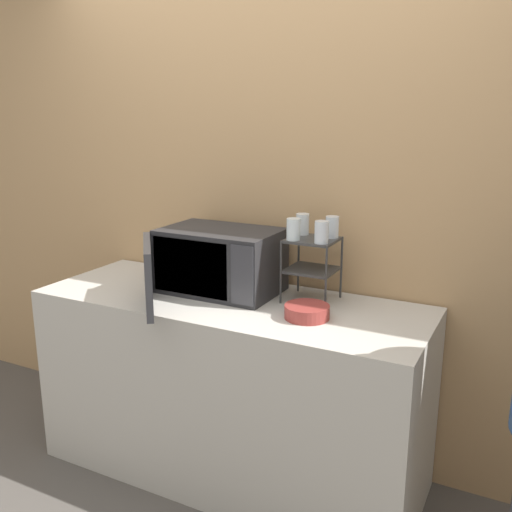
% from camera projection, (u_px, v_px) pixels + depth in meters
% --- Properties ---
extents(ground_plane, '(12.00, 12.00, 0.00)m').
position_uv_depth(ground_plane, '(195.00, 509.00, 2.60)').
color(ground_plane, '#4C4742').
extents(wall_back, '(8.00, 0.06, 2.60)m').
position_uv_depth(wall_back, '(266.00, 204.00, 2.90)').
color(wall_back, tan).
rests_on(wall_back, ground_plane).
extents(counter, '(1.85, 0.68, 0.91)m').
position_uv_depth(counter, '(231.00, 387.00, 2.78)').
color(counter, '#B7B2A8').
rests_on(counter, ground_plane).
extents(microwave, '(0.58, 0.73, 0.31)m').
position_uv_depth(microwave, '(217.00, 261.00, 2.74)').
color(microwave, '#262628').
rests_on(microwave, counter).
extents(dish_rack, '(0.23, 0.21, 0.29)m').
position_uv_depth(dish_rack, '(312.00, 256.00, 2.60)').
color(dish_rack, '#333333').
rests_on(dish_rack, counter).
extents(glass_front_left, '(0.06, 0.06, 0.10)m').
position_uv_depth(glass_front_left, '(293.00, 229.00, 2.54)').
color(glass_front_left, silver).
rests_on(glass_front_left, dish_rack).
extents(glass_back_right, '(0.06, 0.06, 0.10)m').
position_uv_depth(glass_back_right, '(332.00, 227.00, 2.59)').
color(glass_back_right, silver).
rests_on(glass_back_right, dish_rack).
extents(glass_front_right, '(0.06, 0.06, 0.10)m').
position_uv_depth(glass_front_right, '(322.00, 232.00, 2.48)').
color(glass_front_right, silver).
rests_on(glass_front_right, dish_rack).
extents(glass_back_left, '(0.06, 0.06, 0.10)m').
position_uv_depth(glass_back_left, '(303.00, 224.00, 2.66)').
color(glass_back_left, silver).
rests_on(glass_back_left, dish_rack).
extents(bowl, '(0.19, 0.19, 0.06)m').
position_uv_depth(bowl, '(307.00, 312.00, 2.42)').
color(bowl, maroon).
rests_on(bowl, counter).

